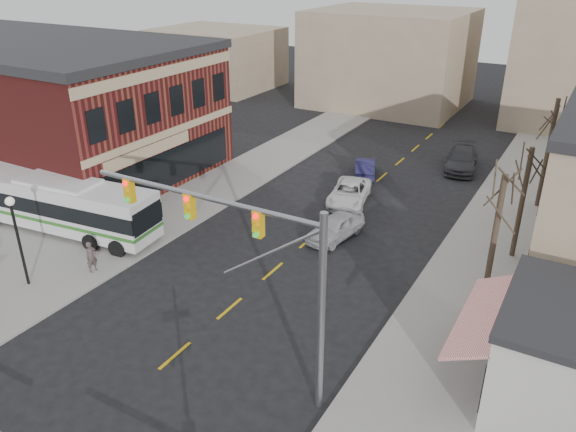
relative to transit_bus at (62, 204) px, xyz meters
The scene contains 16 objects.
ground 15.64m from the transit_bus, 30.26° to the right, with size 160.00×160.00×0.00m, color black.
sidewalk_west 12.91m from the transit_bus, 72.18° to the left, with size 5.00×60.00×0.12m, color gray.
sidewalk_east 26.01m from the transit_bus, 27.98° to the left, with size 5.00×60.00×0.12m, color gray.
brick_building 16.12m from the transit_bus, 148.94° to the left, with size 30.40×15.40×9.60m.
tree_east_a 24.33m from the transit_bus, ahead, with size 0.28×0.28×6.75m.
tree_east_b 26.30m from the transit_bus, 22.79° to the left, with size 0.28×0.28×6.30m.
tree_east_c 30.50m from the transit_bus, 36.66° to the left, with size 0.28×0.28×7.20m.
transit_bus is the anchor object (origin of this frame).
traffic_signal_mast 18.44m from the transit_bus, 17.22° to the right, with size 10.06×0.30×8.00m.
street_lamp 6.43m from the transit_bus, 57.79° to the right, with size 0.44×0.44×4.82m.
car_a 16.42m from the transit_bus, 26.66° to the left, with size 1.74×4.33×1.47m, color #ADACB1.
car_b 21.54m from the transit_bus, 55.62° to the left, with size 1.45×4.15×1.37m, color #1D1B45.
car_c 18.24m from the transit_bus, 43.56° to the left, with size 2.37×5.13×1.43m, color silver.
car_d 29.27m from the transit_bus, 51.67° to the left, with size 2.24×5.52×1.60m, color #3A3A3E.
pedestrian_near 5.94m from the transit_bus, 27.33° to the right, with size 0.62×0.41×1.71m, color #4F423F.
pedestrian_far 2.73m from the transit_bus, 11.04° to the left, with size 0.75×0.59×1.55m, color #2D354F.
Camera 1 is at (13.57, -12.06, 15.46)m, focal length 35.00 mm.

